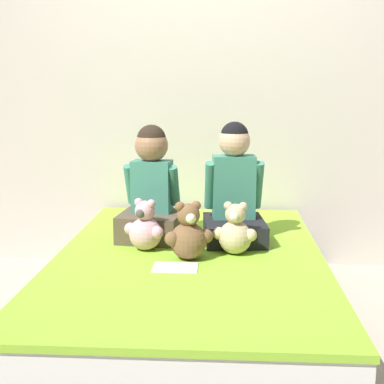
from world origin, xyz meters
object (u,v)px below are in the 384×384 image
at_px(teddy_bear_between_children, 188,235).
at_px(teddy_bear_held_by_left_child, 145,229).
at_px(sign_card, 175,267).
at_px(child_on_left, 151,191).
at_px(teddy_bear_held_by_right_child, 235,232).
at_px(child_on_right, 234,193).
at_px(bed, 190,291).

bearing_deg(teddy_bear_between_children, teddy_bear_held_by_left_child, 130.13).
bearing_deg(sign_card, child_on_left, 109.74).
relative_size(teddy_bear_held_by_left_child, teddy_bear_held_by_right_child, 1.01).
relative_size(child_on_right, teddy_bear_held_by_left_child, 2.40).
bearing_deg(child_on_right, child_on_left, 175.37).
distance_m(teddy_bear_held_by_right_child, sign_card, 0.38).
height_order(child_on_left, sign_card, child_on_left).
bearing_deg(sign_card, child_on_right, 61.05).
bearing_deg(child_on_right, teddy_bear_between_children, -127.47).
bearing_deg(teddy_bear_held_by_right_child, child_on_right, 98.62).
relative_size(bed, teddy_bear_held_by_left_child, 7.56).
relative_size(bed, child_on_left, 3.23).
distance_m(bed, teddy_bear_between_children, 0.33).
height_order(bed, child_on_right, child_on_right).
relative_size(child_on_left, sign_card, 3.00).
bearing_deg(teddy_bear_held_by_left_child, teddy_bear_held_by_right_child, 18.34).
xyz_separation_m(child_on_right, teddy_bear_between_children, (-0.23, -0.36, -0.14)).
relative_size(child_on_left, child_on_right, 0.97).
xyz_separation_m(teddy_bear_held_by_right_child, sign_card, (-0.28, -0.24, -0.11)).
height_order(teddy_bear_held_by_right_child, sign_card, teddy_bear_held_by_right_child).
bearing_deg(teddy_bear_held_by_left_child, child_on_left, 111.98).
distance_m(child_on_right, sign_card, 0.63).
relative_size(child_on_left, teddy_bear_held_by_left_child, 2.34).
xyz_separation_m(bed, child_on_right, (0.23, 0.28, 0.46)).
xyz_separation_m(bed, teddy_bear_held_by_left_child, (-0.23, 0.06, 0.31)).
bearing_deg(bed, sign_card, -103.35).
distance_m(child_on_left, sign_card, 0.59).
distance_m(child_on_right, teddy_bear_held_by_left_child, 0.53).
distance_m(child_on_left, teddy_bear_held_by_right_child, 0.55).
distance_m(teddy_bear_held_by_right_child, teddy_bear_between_children, 0.25).
bearing_deg(teddy_bear_held_by_right_child, bed, -167.59).
bearing_deg(teddy_bear_held_by_left_child, bed, 9.64).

